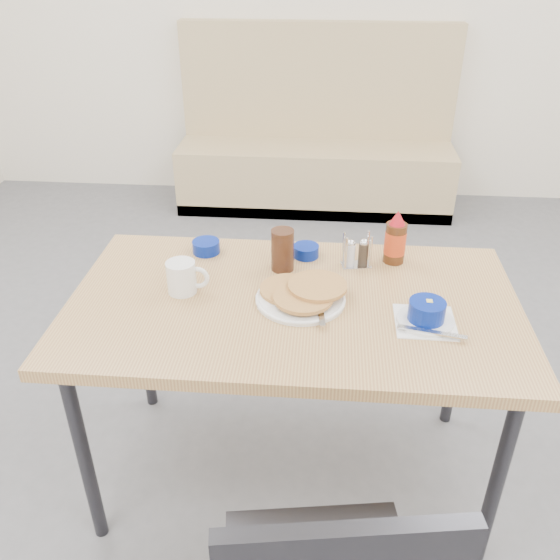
# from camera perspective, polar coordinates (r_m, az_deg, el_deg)

# --- Properties ---
(ground) EXTENTS (6.00, 6.00, 0.00)m
(ground) POSITION_cam_1_polar(r_m,az_deg,el_deg) (2.19, 0.60, -22.65)
(ground) COLOR slate
(ground) RESTS_ON ground
(booth_bench) EXTENTS (1.90, 0.56, 1.22)m
(booth_bench) POSITION_cam_1_polar(r_m,az_deg,el_deg) (4.32, 3.43, 11.82)
(booth_bench) COLOR tan
(booth_bench) RESTS_ON ground
(dining_table) EXTENTS (1.40, 0.80, 0.76)m
(dining_table) POSITION_cam_1_polar(r_m,az_deg,el_deg) (1.88, 1.28, -3.54)
(dining_table) COLOR tan
(dining_table) RESTS_ON ground
(pancake_plate) EXTENTS (0.28, 0.29, 0.05)m
(pancake_plate) POSITION_cam_1_polar(r_m,az_deg,el_deg) (1.83, 2.12, -1.43)
(pancake_plate) COLOR white
(pancake_plate) RESTS_ON dining_table
(coffee_mug) EXTENTS (0.14, 0.09, 0.10)m
(coffee_mug) POSITION_cam_1_polar(r_m,az_deg,el_deg) (1.88, -9.33, 0.30)
(coffee_mug) COLOR white
(coffee_mug) RESTS_ON dining_table
(grits_setting) EXTENTS (0.19, 0.19, 0.07)m
(grits_setting) POSITION_cam_1_polar(r_m,az_deg,el_deg) (1.78, 13.90, -3.19)
(grits_setting) COLOR white
(grits_setting) RESTS_ON dining_table
(creamer_bowl) EXTENTS (0.10, 0.10, 0.04)m
(creamer_bowl) POSITION_cam_1_polar(r_m,az_deg,el_deg) (2.12, -7.12, 3.19)
(creamer_bowl) COLOR navy
(creamer_bowl) RESTS_ON dining_table
(butter_bowl) EXTENTS (0.09, 0.09, 0.04)m
(butter_bowl) POSITION_cam_1_polar(r_m,az_deg,el_deg) (2.08, 2.52, 2.80)
(butter_bowl) COLOR navy
(butter_bowl) RESTS_ON dining_table
(amber_tumbler) EXTENTS (0.09, 0.09, 0.14)m
(amber_tumbler) POSITION_cam_1_polar(r_m,az_deg,el_deg) (1.98, 0.25, 2.91)
(amber_tumbler) COLOR #391E12
(amber_tumbler) RESTS_ON dining_table
(condiment_caddy) EXTENTS (0.11, 0.08, 0.12)m
(condiment_caddy) POSITION_cam_1_polar(r_m,az_deg,el_deg) (2.03, 7.38, 2.42)
(condiment_caddy) COLOR silver
(condiment_caddy) RESTS_ON dining_table
(syrup_bottle) EXTENTS (0.07, 0.07, 0.19)m
(syrup_bottle) POSITION_cam_1_polar(r_m,az_deg,el_deg) (2.06, 11.04, 3.80)
(syrup_bottle) COLOR #47230F
(syrup_bottle) RESTS_ON dining_table
(sugar_wrapper) EXTENTS (0.05, 0.04, 0.00)m
(sugar_wrapper) POSITION_cam_1_polar(r_m,az_deg,el_deg) (1.92, -9.52, -0.90)
(sugar_wrapper) COLOR #EB4E5A
(sugar_wrapper) RESTS_ON dining_table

